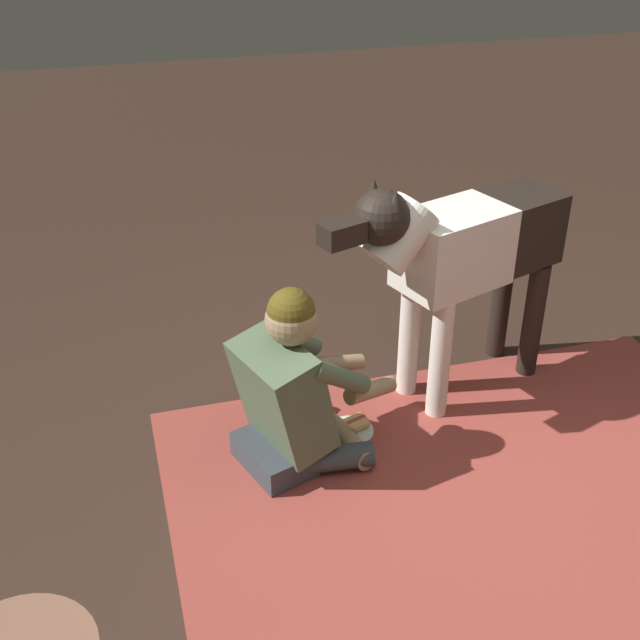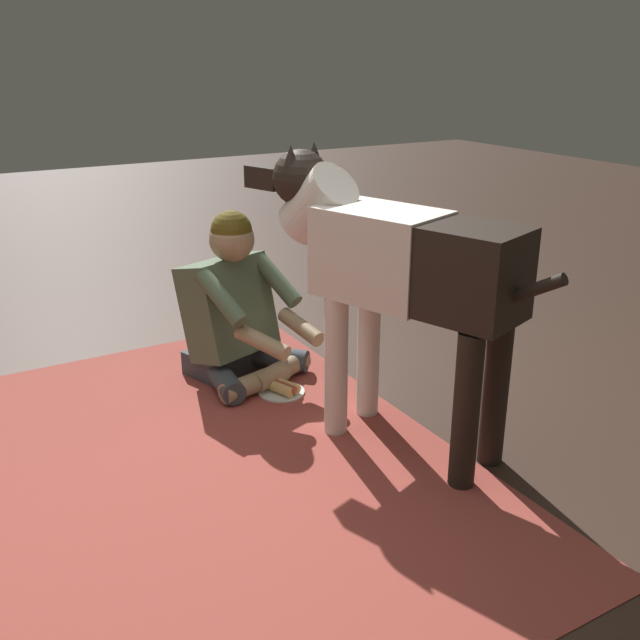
% 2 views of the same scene
% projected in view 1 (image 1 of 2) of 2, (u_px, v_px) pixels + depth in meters
% --- Properties ---
extents(ground_plane, '(16.06, 16.06, 0.00)m').
position_uv_depth(ground_plane, '(495.00, 490.00, 3.34)').
color(ground_plane, '#35241B').
extents(area_rug, '(2.57, 1.89, 0.01)m').
position_uv_depth(area_rug, '(492.00, 498.00, 3.30)').
color(area_rug, brown).
rests_on(area_rug, ground).
extents(person_sitting_on_floor, '(0.73, 0.60, 0.82)m').
position_uv_depth(person_sitting_on_floor, '(293.00, 393.00, 3.36)').
color(person_sitting_on_floor, '#353C42').
rests_on(person_sitting_on_floor, ground).
extents(large_dog, '(1.38, 0.60, 1.16)m').
position_uv_depth(large_dog, '(462.00, 252.00, 3.59)').
color(large_dog, silver).
rests_on(large_dog, ground).
extents(hot_dog_on_plate, '(0.22, 0.22, 0.06)m').
position_uv_depth(hot_dog_on_plate, '(350.00, 427.00, 3.66)').
color(hot_dog_on_plate, silver).
rests_on(hot_dog_on_plate, ground).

